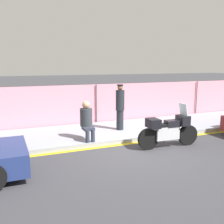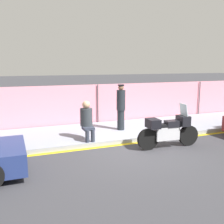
{
  "view_description": "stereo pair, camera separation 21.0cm",
  "coord_description": "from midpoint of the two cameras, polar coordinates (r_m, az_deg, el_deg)",
  "views": [
    {
      "loc": [
        -3.9,
        -7.31,
        2.82
      ],
      "look_at": [
        -0.45,
        0.99,
        1.17
      ],
      "focal_mm": 42.0,
      "sensor_mm": 36.0,
      "label": 1
    },
    {
      "loc": [
        -3.71,
        -7.38,
        2.82
      ],
      "look_at": [
        -0.45,
        0.99,
        1.17
      ],
      "focal_mm": 42.0,
      "sensor_mm": 36.0,
      "label": 2
    }
  ],
  "objects": [
    {
      "name": "ground_plane",
      "position": [
        8.74,
        4.57,
        -8.44
      ],
      "size": [
        120.0,
        120.0,
        0.0
      ],
      "primitive_type": "plane",
      "color": "#38383D"
    },
    {
      "name": "officer_standing",
      "position": [
        10.61,
        1.19,
        1.18
      ],
      "size": [
        0.35,
        0.35,
        1.85
      ],
      "color": "#1E2328",
      "rests_on": "sidewalk"
    },
    {
      "name": "curb_paint_stripe",
      "position": [
        9.42,
        2.32,
        -6.98
      ],
      "size": [
        42.64,
        0.18,
        0.01
      ],
      "color": "gold",
      "rests_on": "ground_plane"
    },
    {
      "name": "motorcycle",
      "position": [
        9.11,
        11.5,
        -3.87
      ],
      "size": [
        2.28,
        0.57,
        1.5
      ],
      "rotation": [
        0.0,
        0.0,
        -0.05
      ],
      "color": "black",
      "rests_on": "ground_plane"
    },
    {
      "name": "person_seated_on_curb",
      "position": [
        9.29,
        -6.17,
        -1.44
      ],
      "size": [
        0.44,
        0.73,
        1.38
      ],
      "color": "#2D3342",
      "rests_on": "sidewalk"
    },
    {
      "name": "sidewalk",
      "position": [
        10.83,
        -1.27,
        -4.25
      ],
      "size": [
        42.64,
        3.04,
        0.16
      ],
      "color": "#8E93A3",
      "rests_on": "ground_plane"
    },
    {
      "name": "storefront_fence",
      "position": [
        12.14,
        -4.06,
        1.52
      ],
      "size": [
        40.5,
        0.17,
        1.9
      ],
      "color": "pink",
      "rests_on": "ground_plane"
    }
  ]
}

